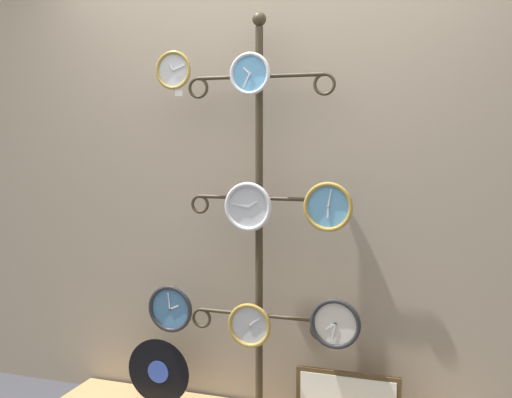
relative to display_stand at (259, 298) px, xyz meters
name	(u,v)px	position (x,y,z in m)	size (l,w,h in m)	color
shop_wall	(269,155)	(0.00, 0.16, 0.73)	(4.40, 0.04, 2.80)	gray
display_stand	(259,298)	(0.00, 0.00, 0.00)	(0.77, 0.43, 2.10)	#382D1E
clock_top_left	(174,70)	(-0.42, -0.10, 1.15)	(0.19, 0.04, 0.19)	silver
clock_top_center	(250,74)	(-0.02, -0.08, 1.12)	(0.21, 0.04, 0.21)	#60A8DB
clock_middle_center	(248,207)	(-0.02, -0.10, 0.48)	(0.24, 0.04, 0.24)	silver
clock_middle_right	(328,207)	(0.37, -0.10, 0.49)	(0.24, 0.04, 0.24)	#60A8DB
clock_bottom_left	(171,309)	(-0.45, -0.11, -0.07)	(0.25, 0.04, 0.25)	#4C84B2
clock_bottom_center	(250,325)	(-0.02, -0.09, -0.12)	(0.23, 0.04, 0.23)	silver
clock_bottom_right	(335,324)	(0.41, -0.08, -0.07)	(0.25, 0.04, 0.25)	silver
vinyl_record	(158,372)	(-0.55, -0.07, -0.44)	(0.36, 0.01, 0.36)	black
price_tag_upper	(179,93)	(-0.39, -0.10, 1.04)	(0.04, 0.00, 0.03)	white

